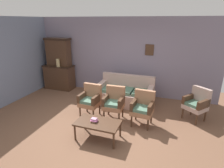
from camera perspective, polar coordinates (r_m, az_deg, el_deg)
ground_plane at (r=4.78m, az=-5.68°, el=-13.71°), size 7.68×7.68×0.00m
wall_back_with_decor at (r=6.60m, az=3.59°, el=8.36°), size 6.40×0.09×2.70m
side_cabinet at (r=7.54m, az=-15.90°, el=2.11°), size 1.16×0.55×0.93m
cabinet_upper_hutch at (r=7.39m, az=-16.24°, el=9.60°), size 0.99×0.38×1.03m
vase_on_cabinet at (r=7.19m, az=-16.37°, el=6.29°), size 0.14×0.14×0.29m
floral_couch at (r=5.99m, az=4.23°, el=-3.05°), size 1.75×0.82×0.90m
armchair_row_middle at (r=5.21m, az=-6.70°, el=-4.60°), size 0.55×0.52×0.90m
armchair_near_cabinet at (r=5.01m, az=0.63°, el=-5.44°), size 0.53×0.50×0.90m
armchair_by_doorway at (r=4.79m, az=9.50°, el=-6.94°), size 0.56×0.53×0.90m
wingback_chair_by_fireplace at (r=5.44m, az=24.71°, el=-5.27°), size 0.71×0.71×0.90m
coffee_table at (r=4.26m, az=-4.41°, el=-12.17°), size 1.00×0.56×0.42m
book_stack_on_table at (r=4.24m, az=-5.55°, el=-11.05°), size 0.15×0.13×0.08m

